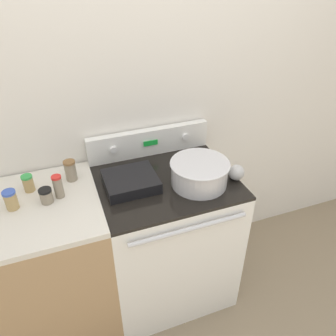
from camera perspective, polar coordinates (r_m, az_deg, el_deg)
ground_plane at (r=2.33m, az=2.73°, el=-25.42°), size 12.00×12.00×0.00m
kitchen_wall at (r=1.99m, az=-4.08°, el=11.45°), size 8.00×0.05×2.50m
stove_range at (r=2.15m, az=-0.35°, el=-12.03°), size 0.77×0.68×0.92m
control_panel at (r=2.04m, az=-3.31°, el=4.56°), size 0.77×0.07×0.17m
side_counter at (r=2.09m, az=-19.13°, el=-15.99°), size 0.61×0.65×0.94m
mixing_bowl at (r=1.78m, az=5.51°, el=-0.67°), size 0.32×0.32×0.14m
casserole_dish at (r=1.79m, az=-6.53°, el=-2.18°), size 0.28×0.25×0.06m
ladle at (r=1.87m, az=11.71°, el=-0.70°), size 0.09×0.29×0.09m
spice_jar_brown_cap at (r=1.87m, az=-16.62°, el=-0.41°), size 0.06×0.06×0.12m
spice_jar_red_cap at (r=1.76m, az=-18.59°, el=-3.06°), size 0.05×0.05×0.13m
spice_jar_black_cap at (r=1.75m, az=-20.46°, el=-4.54°), size 0.06×0.06×0.08m
spice_jar_green_cap at (r=1.87m, az=-23.17°, el=-2.44°), size 0.06×0.06×0.09m
spice_jar_blue_cap at (r=1.77m, az=-25.69°, el=-5.02°), size 0.06×0.06×0.10m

